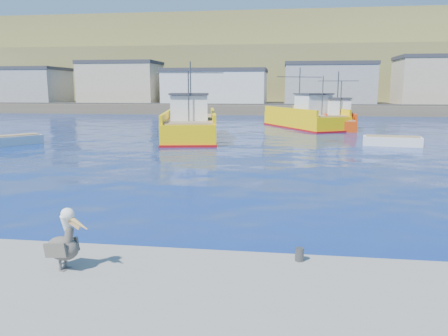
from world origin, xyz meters
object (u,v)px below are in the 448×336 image
at_px(trawler_yellow_a, 191,125).
at_px(boat_orange, 338,119).
at_px(trawler_yellow_b, 305,118).
at_px(skiff_mid, 392,142).
at_px(skiff_left, 12,141).
at_px(pelican, 64,243).

xyz_separation_m(trawler_yellow_a, boat_orange, (13.69, 10.75, -0.10)).
height_order(trawler_yellow_a, boat_orange, trawler_yellow_a).
relative_size(trawler_yellow_b, skiff_mid, 2.81).
distance_m(boat_orange, skiff_left, 31.44).
relative_size(boat_orange, pelican, 5.97).
xyz_separation_m(boat_orange, skiff_left, (-26.33, -17.18, -0.72)).
height_order(trawler_yellow_b, skiff_mid, trawler_yellow_b).
xyz_separation_m(trawler_yellow_a, skiff_mid, (16.23, -2.80, -0.83)).
bearing_deg(trawler_yellow_a, skiff_left, -153.04).
xyz_separation_m(trawler_yellow_b, skiff_left, (-22.96, -17.69, -0.77)).
bearing_deg(skiff_mid, trawler_yellow_b, 112.80).
bearing_deg(skiff_left, pelican, -54.26).
relative_size(trawler_yellow_a, boat_orange, 1.63).
bearing_deg(skiff_mid, skiff_left, -172.83).
bearing_deg(skiff_mid, trawler_yellow_a, 170.22).
relative_size(trawler_yellow_b, boat_orange, 1.50).
distance_m(trawler_yellow_a, skiff_left, 14.20).
distance_m(trawler_yellow_b, skiff_left, 28.99).
height_order(skiff_left, skiff_mid, skiff_left).
relative_size(trawler_yellow_a, pelican, 9.73).
distance_m(skiff_mid, pelican, 29.05).
bearing_deg(skiff_left, boat_orange, 33.12).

